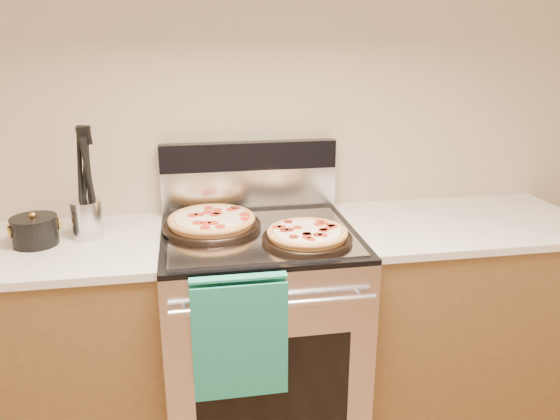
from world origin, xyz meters
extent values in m
plane|color=tan|center=(0.00, 2.00, 1.35)|extent=(4.00, 0.00, 4.00)
cube|color=#B7B7BC|center=(0.00, 1.65, 0.45)|extent=(0.76, 0.68, 0.90)
cube|color=black|center=(0.00, 1.31, 0.45)|extent=(0.56, 0.01, 0.40)
cube|color=black|center=(0.00, 1.65, 0.91)|extent=(0.76, 0.68, 0.02)
cube|color=silver|center=(0.00, 1.96, 1.01)|extent=(0.76, 0.06, 0.18)
cube|color=black|center=(0.00, 1.96, 1.16)|extent=(0.76, 0.06, 0.12)
cylinder|color=silver|center=(0.00, 1.27, 0.80)|extent=(0.70, 0.03, 0.03)
cube|color=gray|center=(0.00, 1.62, 0.92)|extent=(0.70, 0.55, 0.01)
cube|color=brown|center=(-0.88, 1.68, 0.44)|extent=(1.00, 0.62, 0.88)
cube|color=beige|center=(-0.88, 1.68, 0.90)|extent=(1.02, 0.64, 0.03)
cube|color=brown|center=(0.88, 1.68, 0.44)|extent=(1.00, 0.62, 0.88)
cube|color=beige|center=(0.88, 1.68, 0.90)|extent=(1.02, 0.64, 0.03)
cylinder|color=silver|center=(-0.65, 1.74, 0.98)|extent=(0.13, 0.13, 0.15)
cylinder|color=black|center=(-0.83, 1.70, 0.96)|extent=(0.21, 0.21, 0.10)
camera|label=1|loc=(-0.26, -0.33, 1.67)|focal=35.00mm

